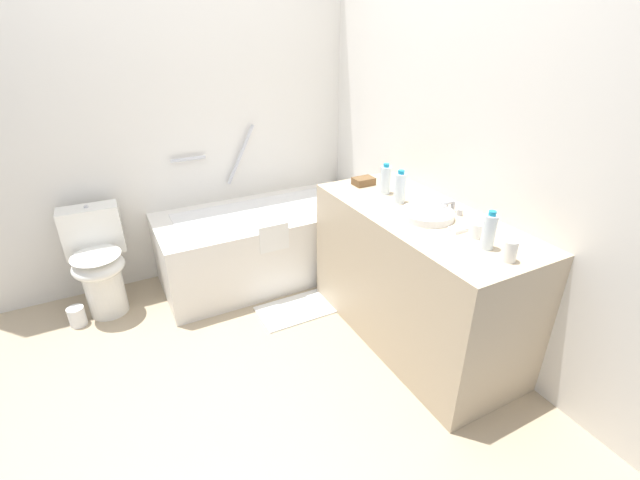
% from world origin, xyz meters
% --- Properties ---
extents(ground_plane, '(3.76, 3.76, 0.00)m').
position_xyz_m(ground_plane, '(0.00, 0.00, 0.00)').
color(ground_plane, tan).
extents(wall_back_tiled, '(3.16, 0.10, 2.45)m').
position_xyz_m(wall_back_tiled, '(0.00, 1.39, 1.22)').
color(wall_back_tiled, silver).
rests_on(wall_back_tiled, ground_plane).
extents(wall_right_mirror, '(0.10, 3.07, 2.45)m').
position_xyz_m(wall_right_mirror, '(1.43, 0.00, 1.22)').
color(wall_right_mirror, silver).
rests_on(wall_right_mirror, ground_plane).
extents(bathtub, '(1.63, 0.76, 1.16)m').
position_xyz_m(bathtub, '(0.51, 0.96, 0.30)').
color(bathtub, white).
rests_on(bathtub, ground_plane).
extents(toilet, '(0.39, 0.52, 0.75)m').
position_xyz_m(toilet, '(-0.69, 1.05, 0.39)').
color(toilet, white).
rests_on(toilet, ground_plane).
extents(vanity_counter, '(0.63, 1.48, 0.88)m').
position_xyz_m(vanity_counter, '(1.06, -0.21, 0.44)').
color(vanity_counter, tan).
rests_on(vanity_counter, ground_plane).
extents(sink_basin, '(0.30, 0.30, 0.04)m').
position_xyz_m(sink_basin, '(1.05, -0.27, 0.90)').
color(sink_basin, white).
rests_on(sink_basin, vanity_counter).
extents(sink_faucet, '(0.11, 0.15, 0.07)m').
position_xyz_m(sink_faucet, '(1.23, -0.27, 0.91)').
color(sink_faucet, '#B5B5BB').
rests_on(sink_faucet, vanity_counter).
extents(water_bottle_0, '(0.07, 0.07, 0.20)m').
position_xyz_m(water_bottle_0, '(1.06, 0.17, 0.97)').
color(water_bottle_0, silver).
rests_on(water_bottle_0, vanity_counter).
extents(water_bottle_1, '(0.07, 0.07, 0.20)m').
position_xyz_m(water_bottle_1, '(1.06, -0.69, 0.97)').
color(water_bottle_1, silver).
rests_on(water_bottle_1, vanity_counter).
extents(water_bottle_2, '(0.07, 0.07, 0.21)m').
position_xyz_m(water_bottle_2, '(1.05, -0.00, 0.97)').
color(water_bottle_2, silver).
rests_on(water_bottle_2, vanity_counter).
extents(drinking_glass_0, '(0.06, 0.06, 0.10)m').
position_xyz_m(drinking_glass_0, '(1.05, -0.84, 0.93)').
color(drinking_glass_0, white).
rests_on(drinking_glass_0, vanity_counter).
extents(drinking_glass_1, '(0.08, 0.08, 0.08)m').
position_xyz_m(drinking_glass_1, '(1.11, -0.58, 0.92)').
color(drinking_glass_1, white).
rests_on(drinking_glass_1, vanity_counter).
extents(amenity_basket, '(0.14, 0.10, 0.05)m').
position_xyz_m(amenity_basket, '(1.03, 0.38, 0.90)').
color(amenity_basket, brown).
rests_on(amenity_basket, vanity_counter).
extents(soap_dish, '(0.09, 0.06, 0.02)m').
position_xyz_m(soap_dish, '(1.08, -0.48, 0.89)').
color(soap_dish, white).
rests_on(soap_dish, vanity_counter).
extents(bath_mat, '(0.69, 0.33, 0.01)m').
position_xyz_m(bath_mat, '(0.58, 0.38, 0.01)').
color(bath_mat, white).
rests_on(bath_mat, ground_plane).
extents(toilet_paper_roll, '(0.11, 0.11, 0.14)m').
position_xyz_m(toilet_paper_roll, '(-0.90, 0.93, 0.07)').
color(toilet_paper_roll, white).
rests_on(toilet_paper_roll, ground_plane).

